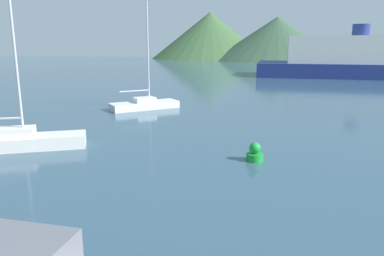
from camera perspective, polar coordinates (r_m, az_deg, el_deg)
The scene contains 6 objects.
sailboat_inner at distance 19.79m, azimuth -25.63°, elevation -1.60°, with size 6.73×4.06×10.35m.
sailboat_middle at distance 28.95m, azimuth -7.23°, elevation 3.72°, with size 5.10×4.55×7.93m.
ferry_distant at distance 59.79m, azimuth 24.00°, elevation 9.60°, with size 28.77×11.03×7.44m.
buoy_marker at distance 16.40m, azimuth 9.54°, elevation -3.80°, with size 0.72×0.72×0.83m.
hill_west at distance 115.77m, azimuth 2.74°, elevation 13.90°, with size 34.80×34.80×13.56m.
hill_central at distance 107.67m, azimuth 12.79°, elevation 13.15°, with size 35.68×35.68×11.61m.
Camera 1 is at (2.43, -2.33, 5.05)m, focal length 35.00 mm.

